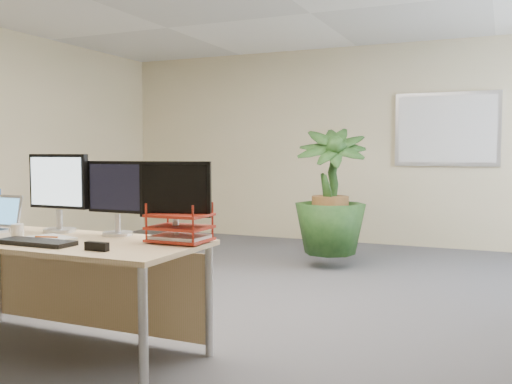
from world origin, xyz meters
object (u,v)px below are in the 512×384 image
at_px(floor_plant, 330,199).
at_px(monitor_right, 117,193).
at_px(monitor_left, 58,187).
at_px(desk, 68,260).

bearing_deg(floor_plant, monitor_right, -100.43).
bearing_deg(monitor_right, monitor_left, -175.75).
height_order(monitor_left, monitor_right, monitor_left).
relative_size(desk, monitor_left, 3.60).
bearing_deg(monitor_right, desk, -142.42).
bearing_deg(monitor_left, floor_plant, 71.66).
bearing_deg(monitor_left, desk, -37.31).
bearing_deg(monitor_left, monitor_right, 4.25).
bearing_deg(floor_plant, desk, -104.07).
height_order(desk, monitor_left, monitor_left).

